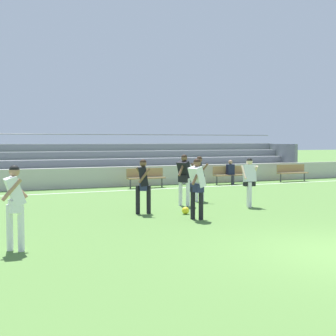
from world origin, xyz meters
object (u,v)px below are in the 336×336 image
Objects in this scene: bench_far_left at (146,176)px; player_dark_challenging at (199,175)px; bench_near_wall_gap at (292,171)px; spectator_seated at (231,170)px; bench_centre_sideline at (230,173)px; soccer_ball at (185,211)px; player_dark_trailing_run at (143,182)px; player_dark_wide_right at (184,175)px; bleacher_stand at (140,161)px; player_white_pressing_high at (15,200)px; player_white_deep_cover at (249,178)px; player_white_wide_left at (197,183)px.

player_dark_challenging reaches higher than bench_far_left.
spectator_seated reaches higher than bench_near_wall_gap.
soccer_ball is at bearing -128.94° from bench_centre_sideline.
player_dark_trailing_run is (-2.95, -7.27, 0.42)m from bench_far_left.
player_dark_wide_right is at bearing -146.72° from bench_near_wall_gap.
bleacher_stand is 11.05× the size of player_dark_wide_right.
player_dark_challenging reaches higher than spectator_seated.
player_white_pressing_high is 7.74× the size of soccer_ball.
bleacher_stand is 11.78× the size of player_white_deep_cover.
bleacher_stand is 16.49m from player_white_pressing_high.
player_dark_wide_right is at bearing -140.94° from player_dark_challenging.
player_white_deep_cover is at bearing 29.00° from player_white_wide_left.
bench_centre_sideline is at bearing 0.00° from bench_far_left.
player_white_pressing_high is at bearing -137.08° from bench_centre_sideline.
bench_near_wall_gap is 1.11× the size of player_dark_challenging.
player_white_pressing_high is at bearing -142.82° from player_dark_wide_right.
spectator_seated is at bearing -1.47° from bench_far_left.
player_white_wide_left is 7.68× the size of soccer_ball.
bench_far_left and bench_near_wall_gap have the same top height.
bleacher_stand is at bearing 77.58° from player_dark_wide_right.
bleacher_stand is at bearing 132.10° from spectator_seated.
player_white_deep_cover is (-3.74, -7.31, 0.41)m from bench_centre_sideline.
player_dark_trailing_run is 1.52m from soccer_ball.
player_white_deep_cover is at bearing -117.11° from bench_centre_sideline.
bench_near_wall_gap is (3.88, 0.00, 0.00)m from bench_centre_sideline.
soccer_ball is at bearing -103.17° from bench_far_left.
spectator_seated is 0.74× the size of player_dark_challenging.
player_white_wide_left is 1.84m from player_dark_trailing_run.
bench_far_left and bench_centre_sideline have the same top height.
player_dark_trailing_run is at bearing -112.09° from bench_far_left.
bench_far_left is at bearing 56.84° from player_white_pressing_high.
soccer_ball is (-1.84, -7.87, -0.44)m from bench_far_left.
player_dark_wide_right reaches higher than player_dark_challenging.
player_white_wide_left is 1.04× the size of player_dark_challenging.
bench_centre_sideline is at bearing 48.03° from player_dark_wide_right.
spectator_seated is 0.72× the size of player_white_wide_left.
player_dark_challenging is (1.90, 3.44, -0.05)m from player_white_wide_left.
spectator_seated is 8.12m from player_white_deep_cover.
bleacher_stand is 8.17m from bench_near_wall_gap.
bench_far_left is 1.11× the size of player_dark_trailing_run.
bench_near_wall_gap is 11.33m from player_dark_wide_right.
bench_centre_sideline is 10.12m from soccer_ball.
bench_near_wall_gap is at bearing 37.55° from soccer_ball.
soccer_ball is (-10.23, -7.87, -0.44)m from bench_near_wall_gap.
spectator_seated is at bearing -178.28° from bench_near_wall_gap.
player_dark_wide_right is (-2.17, -9.87, -0.05)m from bleacher_stand.
bench_centre_sideline is 7.09m from player_dark_challenging.
player_white_wide_left is at bearing -126.64° from spectator_seated.
bench_centre_sideline is at bearing -47.01° from bleacher_stand.
player_dark_trailing_run reaches higher than player_white_deep_cover.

